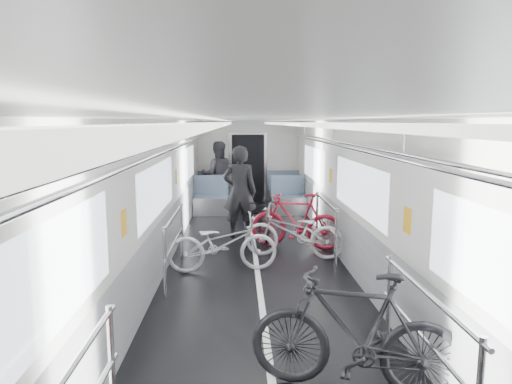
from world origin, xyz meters
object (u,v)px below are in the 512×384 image
bike_right_near (355,332)px  bike_right_mid (294,232)px  bike_aisle (256,218)px  bike_left_far (222,243)px  person_seated (218,175)px  bike_right_far (296,221)px  person_standing (240,192)px

bike_right_near → bike_right_mid: bearing=-163.8°
bike_right_near → bike_aisle: bike_right_near is taller
bike_left_far → bike_right_mid: size_ratio=1.00×
bike_right_mid → person_seated: size_ratio=0.95×
bike_right_near → person_seated: 9.08m
bike_left_far → bike_right_near: bike_right_near is taller
bike_right_near → bike_right_far: bike_right_near is taller
bike_right_far → person_standing: (-1.06, 0.90, 0.42)m
bike_left_far → bike_aisle: bearing=-22.7°
bike_right_mid → person_standing: bearing=-133.6°
bike_left_far → person_standing: person_standing is taller
person_seated → bike_left_far: bearing=89.4°
bike_right_far → bike_aisle: 1.09m
bike_left_far → bike_right_far: 1.87m
bike_left_far → bike_aisle: (0.62, 2.10, -0.04)m
bike_left_far → bike_right_far: bearing=-52.3°
bike_right_near → bike_left_far: bearing=-143.6°
bike_right_mid → bike_aisle: size_ratio=1.11×
bike_right_mid → bike_aisle: bearing=-142.2°
bike_right_near → bike_aisle: bearing=-157.6°
bike_right_near → person_standing: bearing=-154.4°
bike_right_mid → bike_right_far: size_ratio=1.00×
bike_aisle → person_standing: bearing=147.0°
bike_aisle → person_seated: person_seated is taller
person_standing → person_seated: size_ratio=1.03×
bike_right_near → person_seated: size_ratio=1.00×
bike_left_far → bike_right_near: (1.27, -3.35, 0.10)m
bike_right_near → person_seated: bearing=-154.4°
person_standing → bike_aisle: bearing=166.1°
bike_left_far → person_standing: size_ratio=0.92×
bike_left_far → bike_right_mid: (1.23, 0.70, 0.00)m
bike_left_far → bike_aisle: bike_left_far is taller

